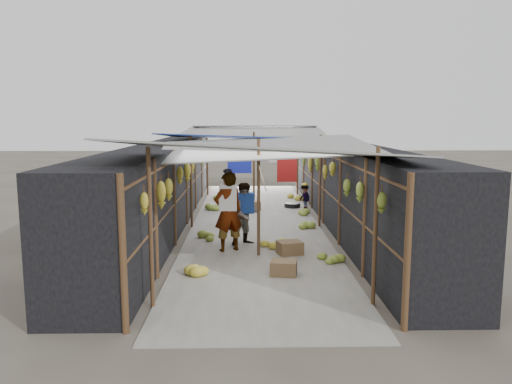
{
  "coord_description": "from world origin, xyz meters",
  "views": [
    {
      "loc": [
        -0.29,
        -7.79,
        3.04
      ],
      "look_at": [
        -0.03,
        4.32,
        1.25
      ],
      "focal_mm": 35.0,
      "sensor_mm": 36.0,
      "label": 1
    }
  ],
  "objects": [
    {
      "name": "stall_right",
      "position": [
        2.7,
        6.5,
        1.15
      ],
      "size": [
        1.4,
        15.0,
        2.3
      ],
      "primitive_type": "cube",
      "color": "black",
      "rests_on": "ground"
    },
    {
      "name": "market_canopy",
      "position": [
        0.03,
        6.86,
        2.41
      ],
      "size": [
        5.62,
        15.2,
        2.77
      ],
      "color": "brown",
      "rests_on": "ground"
    },
    {
      "name": "ground",
      "position": [
        0.0,
        0.0,
        0.0
      ],
      "size": [
        80.0,
        80.0,
        0.0
      ],
      "primitive_type": "plane",
      "color": "#6B6356",
      "rests_on": "ground"
    },
    {
      "name": "vendor_seated",
      "position": [
        1.7,
        8.69,
        0.42
      ],
      "size": [
        0.53,
        0.63,
        0.85
      ],
      "primitive_type": "imported",
      "rotation": [
        0.0,
        0.0,
        -1.09
      ],
      "color": "#44403B",
      "rests_on": "ground"
    },
    {
      "name": "stall_left",
      "position": [
        -2.7,
        6.5,
        1.15
      ],
      "size": [
        1.4,
        15.0,
        2.3
      ],
      "primitive_type": "cube",
      "color": "black",
      "rests_on": "ground"
    },
    {
      "name": "hanging_bananas",
      "position": [
        -0.09,
        6.77,
        1.64
      ],
      "size": [
        3.96,
        13.81,
        0.8
      ],
      "color": "gold",
      "rests_on": "ground"
    },
    {
      "name": "crate_mid",
      "position": [
        0.45,
        1.58,
        0.15
      ],
      "size": [
        0.56,
        0.48,
        0.3
      ],
      "primitive_type": "cube",
      "rotation": [
        0.0,
        0.0,
        -0.16
      ],
      "color": "brown",
      "rests_on": "ground"
    },
    {
      "name": "crate_back",
      "position": [
        -0.04,
        8.59,
        0.15
      ],
      "size": [
        0.54,
        0.47,
        0.3
      ],
      "primitive_type": "cube",
      "rotation": [
        0.0,
        0.0,
        0.18
      ],
      "color": "brown",
      "rests_on": "ground"
    },
    {
      "name": "aisle_slab",
      "position": [
        0.0,
        6.5,
        0.01
      ],
      "size": [
        3.6,
        16.0,
        0.02
      ],
      "primitive_type": "cube",
      "color": "#9E998E",
      "rests_on": "ground"
    },
    {
      "name": "black_basin",
      "position": [
        1.32,
        9.05,
        0.08
      ],
      "size": [
        0.55,
        0.55,
        0.17
      ],
      "primitive_type": "cylinder",
      "color": "black",
      "rests_on": "ground"
    },
    {
      "name": "vendor_elderly",
      "position": [
        -0.69,
        3.41,
        0.93
      ],
      "size": [
        0.8,
        0.68,
        1.85
      ],
      "primitive_type": "imported",
      "rotation": [
        0.0,
        0.0,
        3.55
      ],
      "color": "silver",
      "rests_on": "ground"
    },
    {
      "name": "shopper_blue",
      "position": [
        -0.28,
        4.01,
        0.76
      ],
      "size": [
        0.93,
        0.87,
        1.52
      ],
      "primitive_type": "imported",
      "rotation": [
        0.0,
        0.0,
        0.55
      ],
      "color": "navy",
      "rests_on": "ground"
    },
    {
      "name": "crate_near",
      "position": [
        0.7,
        3.07,
        0.16
      ],
      "size": [
        0.62,
        0.55,
        0.32
      ],
      "primitive_type": "cube",
      "rotation": [
        0.0,
        0.0,
        0.29
      ],
      "color": "brown",
      "rests_on": "ground"
    },
    {
      "name": "floor_bananas",
      "position": [
        0.37,
        6.46,
        0.16
      ],
      "size": [
        3.79,
        9.76,
        0.36
      ],
      "color": "gold",
      "rests_on": "ground"
    }
  ]
}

